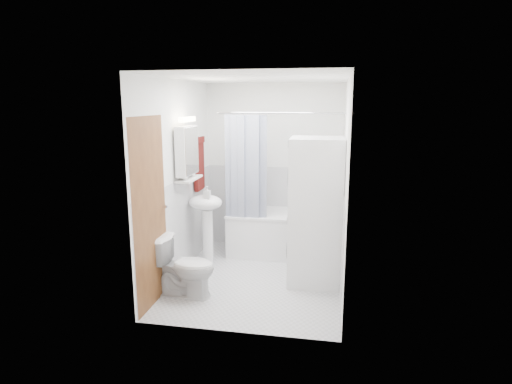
% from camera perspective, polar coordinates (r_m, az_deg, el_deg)
% --- Properties ---
extents(floor, '(2.60, 2.60, 0.00)m').
position_cam_1_polar(floor, '(5.40, 0.29, -11.36)').
color(floor, silver).
rests_on(floor, ground).
extents(room_walls, '(2.60, 2.60, 2.60)m').
position_cam_1_polar(room_walls, '(5.01, 0.31, 4.48)').
color(room_walls, white).
rests_on(room_walls, ground).
extents(wainscot, '(1.98, 2.58, 2.58)m').
position_cam_1_polar(wainscot, '(5.47, 0.84, -4.38)').
color(wainscot, silver).
rests_on(wainscot, ground).
extents(door, '(0.05, 2.00, 2.00)m').
position_cam_1_polar(door, '(4.84, -12.01, -1.90)').
color(door, brown).
rests_on(door, ground).
extents(bathtub, '(1.59, 0.75, 0.61)m').
position_cam_1_polar(bathtub, '(6.11, 3.92, -5.25)').
color(bathtub, white).
rests_on(bathtub, ground).
extents(tub_spout, '(0.04, 0.12, 0.04)m').
position_cam_1_polar(tub_spout, '(6.27, 6.16, 0.71)').
color(tub_spout, silver).
rests_on(tub_spout, room_walls).
extents(curtain_rod, '(1.77, 0.02, 0.02)m').
position_cam_1_polar(curtain_rod, '(5.53, 3.78, 10.49)').
color(curtain_rod, silver).
rests_on(curtain_rod, room_walls).
extents(shower_curtain, '(0.55, 0.02, 1.45)m').
position_cam_1_polar(shower_curtain, '(5.68, -1.43, 2.94)').
color(shower_curtain, '#15224C').
rests_on(shower_curtain, curtain_rod).
extents(sink, '(0.44, 0.37, 1.04)m').
position_cam_1_polar(sink, '(5.65, -6.66, -2.85)').
color(sink, white).
rests_on(sink, ground).
extents(medicine_cabinet, '(0.13, 0.50, 0.71)m').
position_cam_1_polar(medicine_cabinet, '(5.33, -9.17, 5.62)').
color(medicine_cabinet, white).
rests_on(medicine_cabinet, room_walls).
extents(shelf, '(0.18, 0.54, 0.02)m').
position_cam_1_polar(shelf, '(5.37, -8.89, 1.75)').
color(shelf, silver).
rests_on(shelf, room_walls).
extents(shower_caddy, '(0.22, 0.06, 0.02)m').
position_cam_1_polar(shower_caddy, '(6.22, 6.66, 2.71)').
color(shower_caddy, silver).
rests_on(shower_caddy, room_walls).
extents(towel, '(0.07, 0.31, 0.74)m').
position_cam_1_polar(towel, '(5.90, -7.58, 3.90)').
color(towel, '#570E0D').
rests_on(towel, room_walls).
extents(washer_dryer, '(0.64, 0.63, 1.74)m').
position_cam_1_polar(washer_dryer, '(5.08, 7.91, -2.61)').
color(washer_dryer, white).
rests_on(washer_dryer, ground).
extents(toilet, '(0.70, 0.41, 0.67)m').
position_cam_1_polar(toilet, '(4.89, -9.48, -9.81)').
color(toilet, white).
rests_on(toilet, ground).
extents(soap_pump, '(0.08, 0.17, 0.08)m').
position_cam_1_polar(soap_pump, '(5.50, -6.53, -0.60)').
color(soap_pump, gray).
rests_on(soap_pump, sink).
extents(shelf_bottle, '(0.07, 0.18, 0.07)m').
position_cam_1_polar(shelf_bottle, '(5.22, -9.45, 1.98)').
color(shelf_bottle, gray).
rests_on(shelf_bottle, shelf).
extents(shelf_cup, '(0.10, 0.09, 0.10)m').
position_cam_1_polar(shelf_cup, '(5.47, -8.50, 2.61)').
color(shelf_cup, gray).
rests_on(shelf_cup, shelf).
extents(shampoo_a, '(0.13, 0.17, 0.13)m').
position_cam_1_polar(shampoo_a, '(6.22, 5.51, 3.44)').
color(shampoo_a, gray).
rests_on(shampoo_a, shower_caddy).
extents(shampoo_b, '(0.08, 0.21, 0.08)m').
position_cam_1_polar(shampoo_b, '(6.21, 6.61, 3.17)').
color(shampoo_b, navy).
rests_on(shampoo_b, shower_caddy).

